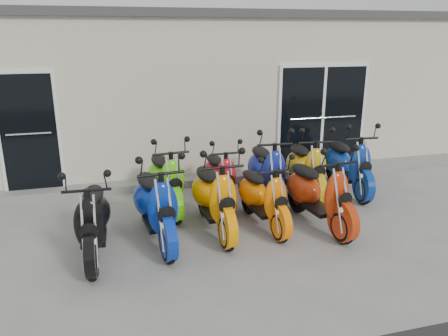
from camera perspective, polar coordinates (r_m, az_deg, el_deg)
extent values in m
plane|color=gray|center=(7.06, 1.30, -7.23)|extent=(80.00, 80.00, 0.00)
cube|color=beige|center=(11.58, -6.15, 10.60)|extent=(14.00, 6.00, 3.20)
cube|color=#3F3F42|center=(11.50, -6.44, 18.94)|extent=(14.20, 6.20, 0.16)
cube|color=gray|center=(8.85, -2.44, -1.54)|extent=(14.00, 0.40, 0.15)
cube|color=black|center=(8.59, -24.14, 4.57)|extent=(1.07, 0.08, 2.22)
cube|color=black|center=(9.58, 12.69, 6.84)|extent=(2.02, 0.08, 2.22)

